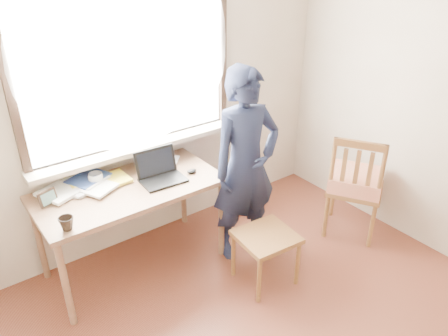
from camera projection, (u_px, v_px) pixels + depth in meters
room_shell at (319, 124)px, 2.17m from camera, size 3.52×4.02×2.61m
desk at (130, 196)px, 3.39m from camera, size 1.42×0.71×0.76m
laptop at (160, 173)px, 3.44m from camera, size 0.35×0.29×0.23m
mug_white at (96, 179)px, 3.38m from camera, size 0.13×0.13×0.09m
mug_dark at (67, 223)px, 2.84m from camera, size 0.13×0.13×0.09m
mouse at (192, 171)px, 3.55m from camera, size 0.08×0.06×0.03m
desk_clutter at (74, 186)px, 3.33m from camera, size 0.86×0.44×0.04m
book_a at (66, 193)px, 3.25m from camera, size 0.29×0.34×0.03m
book_b at (158, 162)px, 3.72m from camera, size 0.28×0.28×0.02m
picture_frame at (48, 199)px, 3.10m from camera, size 0.14×0.06×0.11m
work_chair at (266, 242)px, 3.38m from camera, size 0.46×0.44×0.44m
side_chair at (356, 182)px, 3.89m from camera, size 0.62×0.63×1.00m
person at (246, 167)px, 3.52m from camera, size 0.64×0.46×1.65m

